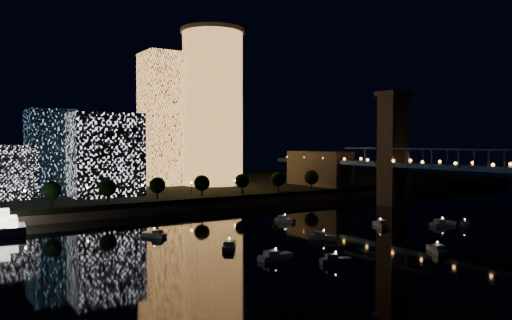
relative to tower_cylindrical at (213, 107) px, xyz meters
The scene contains 10 objects.
ground 145.40m from the tower_cylindrical, 98.90° to the right, with size 520.00×520.00×0.00m, color black.
far_bank 54.49m from the tower_cylindrical, 131.69° to the left, with size 420.00×160.00×5.00m, color black.
seawall 73.56m from the tower_cylindrical, 111.50° to the right, with size 420.00×6.00×3.00m, color #6B5E4C.
tower_cylindrical is the anchor object (origin of this frame).
tower_rectangular 26.91m from the tower_cylindrical, 148.33° to the left, with size 22.09×22.09×70.29m, color #FFA551.
midrise_blocks 91.86m from the tower_cylindrical, behind, with size 87.25×43.68×36.93m.
truss_bridge 142.65m from the tower_cylindrical, 71.73° to the right, with size 13.00×266.00×50.00m.
motorboats 141.67m from the tower_cylindrical, 103.53° to the right, with size 97.71×68.01×2.78m.
esplanade_trees 76.52m from the tower_cylindrical, 134.55° to the right, with size 166.82×6.95×8.97m.
street_lamps 78.99m from the tower_cylindrical, 142.73° to the right, with size 132.70×0.70×5.65m.
Camera 1 is at (-106.51, -100.48, 27.60)m, focal length 35.00 mm.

